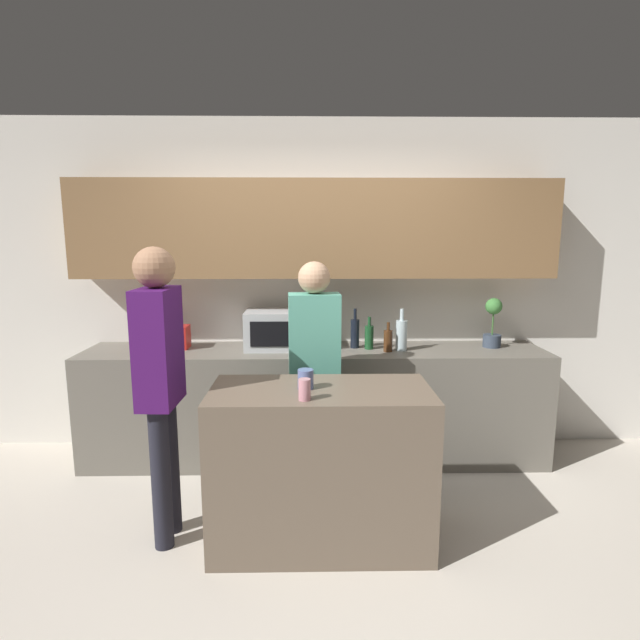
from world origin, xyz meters
name	(u,v)px	position (x,y,z in m)	size (l,w,h in m)	color
ground_plane	(317,569)	(0.00, 0.00, 0.00)	(14.00, 14.00, 0.00)	beige
back_wall	(315,265)	(0.00, 1.66, 1.54)	(6.40, 0.40, 2.70)	silver
back_counter	(315,404)	(0.00, 1.39, 0.45)	(3.60, 0.62, 0.89)	#6B665B
kitchen_island	(321,466)	(0.02, 0.27, 0.46)	(1.25, 0.59, 0.93)	brown
microwave	(279,329)	(-0.28, 1.45, 1.04)	(0.52, 0.39, 0.30)	#B7BABC
toaster	(172,337)	(-1.13, 1.45, 0.99)	(0.26, 0.16, 0.18)	#B21E19
potted_plant	(493,323)	(1.42, 1.45, 1.09)	(0.14, 0.14, 0.39)	#333D4C
bottle_0	(355,333)	(0.32, 1.45, 1.02)	(0.07, 0.07, 0.32)	black
bottle_1	(369,337)	(0.43, 1.40, 0.99)	(0.07, 0.07, 0.26)	#194723
bottle_2	(388,340)	(0.56, 1.31, 0.98)	(0.07, 0.07, 0.23)	#472814
bottle_3	(401,335)	(0.67, 1.35, 1.02)	(0.09, 0.09, 0.33)	silver
cup_0	(306,379)	(-0.06, 0.28, 0.98)	(0.09, 0.09, 0.11)	#57669D
cup_1	(305,389)	(-0.07, 0.08, 0.98)	(0.06, 0.06, 0.11)	#C5818D
person_left	(314,360)	(-0.01, 0.83, 0.96)	(0.35, 0.21, 1.61)	black
person_center	(160,370)	(-0.88, 0.30, 1.03)	(0.23, 0.35, 1.72)	black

